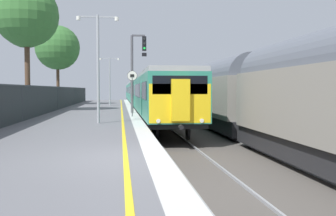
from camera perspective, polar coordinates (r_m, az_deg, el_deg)
name	(u,v)px	position (r m, az deg, el deg)	size (l,w,h in m)	color
ground	(247,180)	(10.32, 11.11, -9.90)	(17.40, 110.00, 1.21)	slate
commuter_train_at_platform	(141,93)	(49.03, -3.77, 2.20)	(2.83, 64.06, 3.81)	#2D846B
freight_train_adjacent_track	(203,92)	(32.40, 4.94, 2.26)	(2.60, 51.43, 4.45)	#232326
signal_gantry	(136,64)	(28.09, -4.58, 6.15)	(1.10, 0.24, 5.40)	#47474C
speed_limit_sign	(132,87)	(24.24, -5.07, 2.90)	(0.59, 0.08, 2.74)	#59595B
platform_lamp_mid	(98,59)	(19.74, -9.86, 6.85)	(2.00, 0.20, 5.18)	#93999E
platform_lamp_far	(110,77)	(41.33, -8.24, 4.40)	(2.00, 0.20, 4.87)	#93999E
background_tree_left	(57,49)	(45.34, -15.39, 8.05)	(4.74, 4.74, 8.49)	#473323
background_tree_centre	(26,18)	(32.00, -19.37, 11.91)	(4.66, 4.66, 9.40)	#473323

